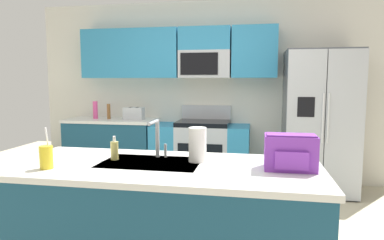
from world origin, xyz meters
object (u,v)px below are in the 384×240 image
object	(u,v)px
range_oven	(201,153)
pepper_mill	(109,111)
toaster	(134,114)
paper_towel_roll	(198,145)
soap_dispenser	(114,150)
sink_faucet	(157,135)
drink_cup_yellow	(46,157)
refrigerator	(319,122)
backpack	(290,151)
bottle_pink	(95,110)

from	to	relation	value
range_oven	pepper_mill	bearing A→B (deg)	-179.90
toaster	pepper_mill	distance (m)	0.41
paper_towel_roll	pepper_mill	bearing A→B (deg)	125.73
soap_dispenser	pepper_mill	bearing A→B (deg)	114.87
range_oven	soap_dispenser	world-z (taller)	range_oven
pepper_mill	soap_dispenser	bearing A→B (deg)	-65.13
pepper_mill	soap_dispenser	distance (m)	2.71
pepper_mill	sink_faucet	world-z (taller)	sink_faucet
drink_cup_yellow	refrigerator	bearing A→B (deg)	51.90
refrigerator	soap_dispenser	distance (m)	3.00
toaster	drink_cup_yellow	world-z (taller)	drink_cup_yellow
sink_faucet	drink_cup_yellow	bearing A→B (deg)	-144.91
refrigerator	drink_cup_yellow	xyz separation A→B (m)	(-2.13, -2.72, 0.05)
drink_cup_yellow	backpack	world-z (taller)	drink_cup_yellow
range_oven	drink_cup_yellow	distance (m)	2.89
refrigerator	pepper_mill	world-z (taller)	refrigerator
drink_cup_yellow	soap_dispenser	xyz separation A→B (m)	(0.33, 0.32, -0.01)
pepper_mill	paper_towel_roll	bearing A→B (deg)	-54.27
drink_cup_yellow	pepper_mill	bearing A→B (deg)	106.31
range_oven	refrigerator	xyz separation A→B (m)	(1.57, -0.07, 0.48)
toaster	backpack	bearing A→B (deg)	-51.83
pepper_mill	toaster	bearing A→B (deg)	-6.99
soap_dispenser	backpack	size ratio (longest dim) A/B	0.53
toaster	drink_cup_yellow	size ratio (longest dim) A/B	1.05
refrigerator	toaster	bearing A→B (deg)	179.56
drink_cup_yellow	paper_towel_roll	size ratio (longest dim) A/B	1.12
bottle_pink	soap_dispenser	xyz separation A→B (m)	(1.35, -2.45, -0.06)
drink_cup_yellow	paper_towel_roll	bearing A→B (deg)	21.90
backpack	toaster	bearing A→B (deg)	128.17
sink_faucet	drink_cup_yellow	distance (m)	0.75
bottle_pink	backpack	bearing A→B (deg)	-44.50
toaster	backpack	xyz separation A→B (m)	(1.94, -2.47, 0.03)
refrigerator	soap_dispenser	world-z (taller)	refrigerator
paper_towel_roll	backpack	size ratio (longest dim) A/B	0.75
bottle_pink	backpack	distance (m)	3.59
range_oven	refrigerator	world-z (taller)	refrigerator
soap_dispenser	paper_towel_roll	xyz separation A→B (m)	(0.59, 0.05, 0.05)
pepper_mill	drink_cup_yellow	distance (m)	2.90
pepper_mill	bottle_pink	size ratio (longest dim) A/B	0.86
range_oven	soap_dispenser	bearing A→B (deg)	-95.29
backpack	paper_towel_roll	bearing A→B (deg)	170.06
range_oven	drink_cup_yellow	bearing A→B (deg)	-101.27
range_oven	sink_faucet	xyz separation A→B (m)	(0.06, -2.36, 0.62)
drink_cup_yellow	backpack	distance (m)	1.56
refrigerator	toaster	distance (m)	2.54
range_oven	refrigerator	distance (m)	1.65
drink_cup_yellow	backpack	xyz separation A→B (m)	(1.54, 0.26, 0.04)
pepper_mill	paper_towel_roll	size ratio (longest dim) A/B	0.92
pepper_mill	bottle_pink	world-z (taller)	bottle_pink
bottle_pink	sink_faucet	world-z (taller)	sink_faucet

